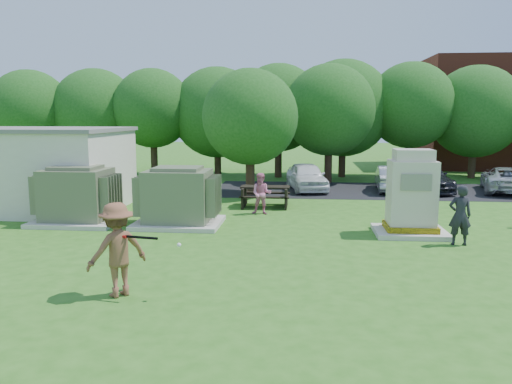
# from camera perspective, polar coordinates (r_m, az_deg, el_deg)

# --- Properties ---
(ground) EXTENTS (120.00, 120.00, 0.00)m
(ground) POSITION_cam_1_polar(r_m,az_deg,el_deg) (13.15, -1.67, -8.26)
(ground) COLOR #2D6619
(ground) RESTS_ON ground
(parking_strip) EXTENTS (20.00, 6.00, 0.01)m
(parking_strip) POSITION_cam_1_polar(r_m,az_deg,el_deg) (26.81, 17.07, 0.12)
(parking_strip) COLOR #232326
(parking_strip) RESTS_ON ground
(transformer_left) EXTENTS (3.00, 2.40, 2.07)m
(transformer_left) POSITION_cam_1_polar(r_m,az_deg,el_deg) (19.01, -19.74, -0.47)
(transformer_left) COLOR beige
(transformer_left) RESTS_ON ground
(transformer_right) EXTENTS (3.00, 2.40, 2.07)m
(transformer_right) POSITION_cam_1_polar(r_m,az_deg,el_deg) (17.76, -8.87, -0.68)
(transformer_right) COLOR beige
(transformer_right) RESTS_ON ground
(generator_cabinet) EXTENTS (2.28, 1.87, 2.78)m
(generator_cabinet) POSITION_cam_1_polar(r_m,az_deg,el_deg) (16.88, 17.33, -0.62)
(generator_cabinet) COLOR beige
(generator_cabinet) RESTS_ON ground
(picnic_table) EXTENTS (2.07, 1.55, 0.88)m
(picnic_table) POSITION_cam_1_polar(r_m,az_deg,el_deg) (21.14, 1.06, -0.22)
(picnic_table) COLOR black
(picnic_table) RESTS_ON ground
(batter) EXTENTS (1.47, 1.45, 2.03)m
(batter) POSITION_cam_1_polar(r_m,az_deg,el_deg) (11.08, -15.58, -6.37)
(batter) COLOR brown
(batter) RESTS_ON ground
(person_by_generator) EXTENTS (0.68, 0.46, 1.82)m
(person_by_generator) POSITION_cam_1_polar(r_m,az_deg,el_deg) (16.03, 22.29, -2.47)
(person_by_generator) COLOR black
(person_by_generator) RESTS_ON ground
(person_at_picnic) EXTENTS (0.84, 0.67, 1.63)m
(person_at_picnic) POSITION_cam_1_polar(r_m,az_deg,el_deg) (19.49, 0.64, -0.20)
(person_at_picnic) COLOR pink
(person_at_picnic) RESTS_ON ground
(car_white) EXTENTS (2.47, 4.44, 1.43)m
(car_white) POSITION_cam_1_polar(r_m,az_deg,el_deg) (26.00, 5.81, 1.78)
(car_white) COLOR white
(car_white) RESTS_ON ground
(car_silver_a) EXTENTS (1.67, 4.05, 1.30)m
(car_silver_a) POSITION_cam_1_polar(r_m,az_deg,el_deg) (26.46, 15.17, 1.50)
(car_silver_a) COLOR #9F9FA3
(car_silver_a) RESTS_ON ground
(car_dark) EXTENTS (2.35, 4.87, 1.37)m
(car_dark) POSITION_cam_1_polar(r_m,az_deg,el_deg) (27.13, 18.73, 1.58)
(car_dark) COLOR black
(car_dark) RESTS_ON ground
(car_silver_b) EXTENTS (3.26, 5.02, 1.28)m
(car_silver_b) POSITION_cam_1_polar(r_m,az_deg,el_deg) (28.17, 26.63, 1.28)
(car_silver_b) COLOR #BCBCC1
(car_silver_b) RESTS_ON ground
(batting_equipment) EXTENTS (1.39, 0.20, 0.23)m
(batting_equipment) POSITION_cam_1_polar(r_m,az_deg,el_deg) (10.70, -12.91, -5.19)
(batting_equipment) COLOR black
(batting_equipment) RESTS_ON ground
(tree_row) EXTENTS (41.30, 13.30, 7.30)m
(tree_row) POSITION_cam_1_polar(r_m,az_deg,el_deg) (30.98, 5.85, 9.26)
(tree_row) COLOR #47301E
(tree_row) RESTS_ON ground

